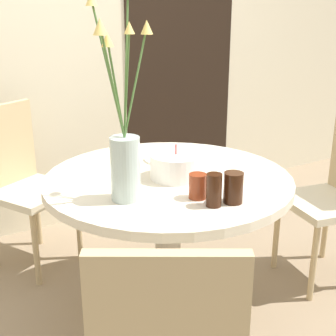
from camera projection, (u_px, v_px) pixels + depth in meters
name	position (u px, v px, depth m)	size (l,w,h in m)	color
ground_plane	(168.00, 310.00, 2.34)	(16.00, 16.00, 0.00)	#89755B
wall_back	(62.00, 29.00, 2.93)	(8.00, 0.05, 2.60)	beige
doorway_panel	(181.00, 66.00, 3.43)	(0.90, 0.01, 2.05)	black
dining_table	(168.00, 203.00, 2.15)	(1.12, 1.12, 0.71)	beige
chair_near_front	(22.00, 176.00, 2.64)	(0.54, 0.54, 0.93)	beige
birthday_cake	(176.00, 166.00, 2.07)	(0.23, 0.23, 0.15)	white
flower_vase	(124.00, 144.00, 1.79)	(0.27, 0.19, 0.82)	#B2C6C1
side_plate	(165.00, 159.00, 2.33)	(0.21, 0.21, 0.01)	silver
drink_glass_0	(214.00, 190.00, 1.77)	(0.06, 0.06, 0.13)	#33190C
drink_glass_1	(233.00, 188.00, 1.81)	(0.08, 0.08, 0.12)	#33190C
drink_glass_2	(198.00, 186.00, 1.85)	(0.07, 0.07, 0.10)	maroon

